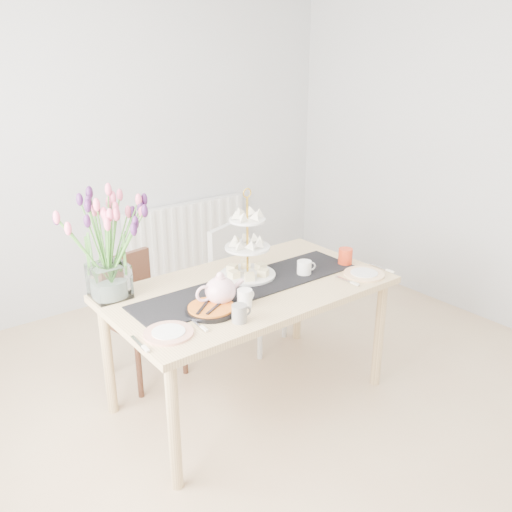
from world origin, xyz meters
TOP-DOWN VIEW (x-y plane):
  - room_shell at (0.00, 0.00)m, footprint 4.50×4.50m
  - radiator at (0.50, 2.19)m, footprint 1.20×0.08m
  - dining_table at (-0.14, 0.40)m, footprint 1.60×0.90m
  - chair_brown at (-0.54, 1.09)m, footprint 0.46×0.46m
  - chair_white at (0.26, 1.02)m, footprint 0.56×0.56m
  - table_runner at (-0.14, 0.40)m, footprint 1.40×0.35m
  - tulip_vase at (-0.83, 0.74)m, footprint 0.69×0.69m
  - cake_stand at (-0.07, 0.51)m, footprint 0.33×0.33m
  - teapot at (-0.41, 0.29)m, footprint 0.30×0.26m
  - cream_jug at (0.22, 0.33)m, footprint 0.11×0.11m
  - tart_tin at (-0.49, 0.25)m, footprint 0.27×0.27m
  - mug_grey at (-0.44, 0.08)m, footprint 0.08×0.08m
  - mug_white at (-0.32, 0.20)m, footprint 0.09×0.09m
  - mug_orange at (0.54, 0.30)m, footprint 0.12×0.12m
  - plate_left at (-0.78, 0.18)m, footprint 0.25×0.25m
  - plate_right at (0.51, 0.11)m, footprint 0.25×0.25m

SIDE VIEW (x-z plane):
  - radiator at x=0.50m, z-range 0.15..0.75m
  - chair_brown at x=-0.54m, z-range 0.06..0.86m
  - chair_white at x=0.26m, z-range 0.07..0.94m
  - dining_table at x=-0.14m, z-range 0.30..1.05m
  - table_runner at x=-0.14m, z-range 0.75..0.76m
  - plate_left at x=-0.78m, z-range 0.75..0.76m
  - plate_right at x=0.51m, z-range 0.75..0.76m
  - tart_tin at x=-0.49m, z-range 0.75..0.78m
  - cream_jug at x=0.22m, z-range 0.75..0.84m
  - mug_grey at x=-0.44m, z-range 0.75..0.84m
  - mug_white at x=-0.32m, z-range 0.75..0.84m
  - mug_orange at x=0.54m, z-range 0.75..0.86m
  - teapot at x=-0.41m, z-range 0.75..0.92m
  - cake_stand at x=-0.07m, z-range 0.65..1.13m
  - tulip_vase at x=-0.83m, z-range 0.84..1.43m
  - room_shell at x=0.00m, z-range -0.95..3.55m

